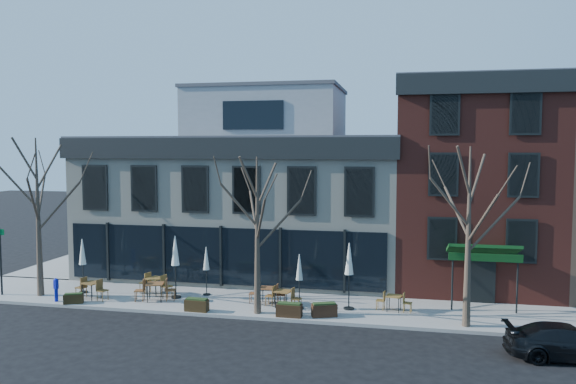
% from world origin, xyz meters
% --- Properties ---
extents(ground, '(120.00, 120.00, 0.00)m').
position_xyz_m(ground, '(0.00, 0.00, 0.00)').
color(ground, black).
rests_on(ground, ground).
extents(sidewalk_front, '(33.50, 4.70, 0.15)m').
position_xyz_m(sidewalk_front, '(3.25, -2.15, 0.07)').
color(sidewalk_front, gray).
rests_on(sidewalk_front, ground).
extents(sidewalk_side, '(4.50, 12.00, 0.15)m').
position_xyz_m(sidewalk_side, '(-11.25, 6.00, 0.07)').
color(sidewalk_side, gray).
rests_on(sidewalk_side, ground).
extents(corner_building, '(18.39, 10.39, 11.10)m').
position_xyz_m(corner_building, '(0.07, 5.07, 4.72)').
color(corner_building, beige).
rests_on(corner_building, ground).
extents(red_brick_building, '(8.20, 11.78, 11.18)m').
position_xyz_m(red_brick_building, '(13.00, 4.98, 5.64)').
color(red_brick_building, maroon).
rests_on(red_brick_building, ground).
extents(tree_corner, '(3.93, 3.98, 7.92)m').
position_xyz_m(tree_corner, '(-8.49, -3.20, 4.25)').
color(tree_corner, '#382B21').
rests_on(tree_corner, sidewalk_front).
extents(tree_mid, '(3.50, 3.55, 7.04)m').
position_xyz_m(tree_mid, '(3.01, -3.90, 3.79)').
color(tree_mid, '#382B21').
rests_on(tree_mid, sidewalk_front).
extents(tree_right, '(3.72, 3.77, 7.48)m').
position_xyz_m(tree_right, '(12.01, -3.90, 4.02)').
color(tree_right, '#382B21').
rests_on(tree_right, sidewalk_front).
extents(sign_pole, '(0.50, 0.10, 3.40)m').
position_xyz_m(sign_pole, '(-10.50, -3.50, 2.07)').
color(sign_pole, black).
rests_on(sign_pole, sidewalk_front).
extents(parked_sedan, '(4.41, 2.08, 1.24)m').
position_xyz_m(parked_sedan, '(15.19, -6.59, 0.62)').
color(parked_sedan, black).
rests_on(parked_sedan, ground).
extents(call_box, '(0.24, 0.23, 1.16)m').
position_xyz_m(call_box, '(-7.04, -4.05, 0.76)').
color(call_box, '#0C15A1').
rests_on(call_box, sidewalk_front).
extents(cafe_set_0, '(1.97, 0.95, 1.01)m').
position_xyz_m(cafe_set_0, '(-5.61, -3.29, 0.67)').
color(cafe_set_0, brown).
rests_on(cafe_set_0, sidewalk_front).
extents(cafe_set_1, '(2.03, 1.11, 1.05)m').
position_xyz_m(cafe_set_1, '(-2.89, -1.85, 0.69)').
color(cafe_set_1, brown).
rests_on(cafe_set_1, sidewalk_front).
extents(cafe_set_2, '(2.05, 1.04, 1.05)m').
position_xyz_m(cafe_set_2, '(-2.40, -2.96, 0.69)').
color(cafe_set_2, brown).
rests_on(cafe_set_2, sidewalk_front).
extents(cafe_set_3, '(1.81, 0.75, 0.94)m').
position_xyz_m(cafe_set_3, '(3.06, -2.29, 0.64)').
color(cafe_set_3, brown).
rests_on(cafe_set_3, sidewalk_front).
extents(cafe_set_4, '(1.84, 0.84, 0.94)m').
position_xyz_m(cafe_set_4, '(3.93, -2.73, 0.63)').
color(cafe_set_4, brown).
rests_on(cafe_set_4, sidewalk_front).
extents(cafe_set_5, '(1.69, 0.76, 0.87)m').
position_xyz_m(cafe_set_5, '(9.00, -2.31, 0.60)').
color(cafe_set_5, brown).
rests_on(cafe_set_5, sidewalk_front).
extents(umbrella_0, '(0.44, 0.44, 2.78)m').
position_xyz_m(umbrella_0, '(-6.68, -2.28, 2.11)').
color(umbrella_0, black).
rests_on(umbrella_0, sidewalk_front).
extents(umbrella_1, '(0.50, 0.50, 3.10)m').
position_xyz_m(umbrella_1, '(-1.64, -2.23, 2.34)').
color(umbrella_1, black).
rests_on(umbrella_1, sidewalk_front).
extents(umbrella_2, '(0.39, 0.39, 2.46)m').
position_xyz_m(umbrella_2, '(-0.33, -1.43, 1.89)').
color(umbrella_2, black).
rests_on(umbrella_2, sidewalk_front).
extents(umbrella_3, '(0.41, 0.41, 2.55)m').
position_xyz_m(umbrella_3, '(4.71, -2.81, 1.95)').
color(umbrella_3, black).
rests_on(umbrella_3, sidewalk_front).
extents(umbrella_4, '(0.49, 0.49, 3.09)m').
position_xyz_m(umbrella_4, '(6.96, -2.44, 2.33)').
color(umbrella_4, black).
rests_on(umbrella_4, sidewalk_front).
extents(planter_0, '(0.96, 0.66, 0.50)m').
position_xyz_m(planter_0, '(-6.01, -4.20, 0.40)').
color(planter_0, '#312410').
rests_on(planter_0, sidewalk_front).
extents(planter_1, '(1.08, 0.47, 0.60)m').
position_xyz_m(planter_1, '(0.22, -4.20, 0.45)').
color(planter_1, '#322410').
rests_on(planter_1, sidewalk_front).
extents(planter_2, '(1.13, 0.47, 0.63)m').
position_xyz_m(planter_2, '(4.51, -4.15, 0.46)').
color(planter_2, black).
rests_on(planter_2, sidewalk_front).
extents(planter_3, '(1.19, 0.81, 0.62)m').
position_xyz_m(planter_3, '(6.02, -3.81, 0.46)').
color(planter_3, '#321D10').
rests_on(planter_3, sidewalk_front).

